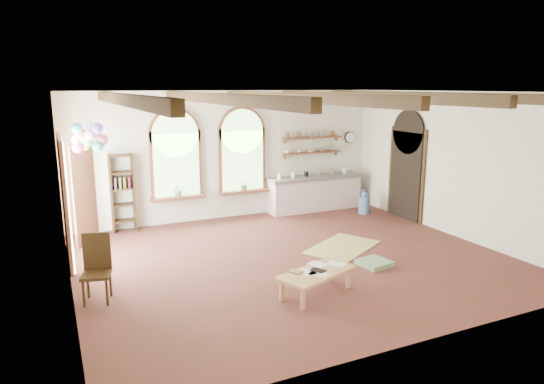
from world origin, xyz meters
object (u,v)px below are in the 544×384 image
kitchen_counter (315,193)px  coffee_table (317,274)px  side_chair (97,282)px  balloon_cluster (90,138)px

kitchen_counter → coffee_table: (-2.70, -4.80, -0.14)m
kitchen_counter → side_chair: bearing=-148.9°
balloon_cluster → coffee_table: bearing=-50.0°
coffee_table → side_chair: bearing=159.6°
kitchen_counter → balloon_cluster: (-5.71, -1.22, 1.86)m
coffee_table → balloon_cluster: (-3.01, 3.58, 1.99)m
balloon_cluster → side_chair: bearing=-95.7°
coffee_table → balloon_cluster: size_ratio=1.30×
side_chair → balloon_cluster: balloon_cluster is taller
coffee_table → side_chair: side_chair is taller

